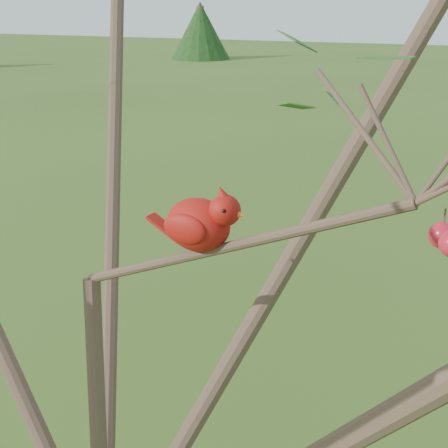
# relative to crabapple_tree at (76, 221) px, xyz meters

# --- Properties ---
(crabapple_tree) EXTENTS (2.35, 2.05, 2.95)m
(crabapple_tree) POSITION_rel_crabapple_tree_xyz_m (0.00, 0.00, 0.00)
(crabapple_tree) COLOR #483126
(crabapple_tree) RESTS_ON ground
(cardinal) EXTENTS (0.19, 0.10, 0.13)m
(cardinal) POSITION_rel_crabapple_tree_xyz_m (0.18, 0.10, -0.01)
(cardinal) COLOR #A4150E
(cardinal) RESTS_ON ground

